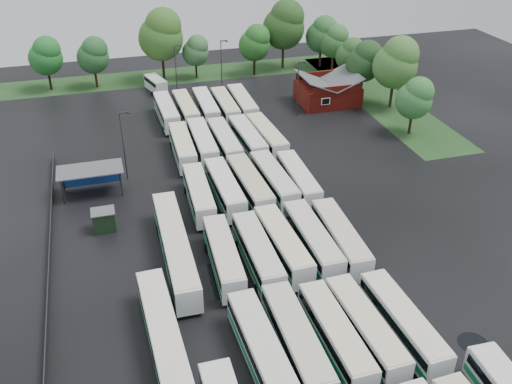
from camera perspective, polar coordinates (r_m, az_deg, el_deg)
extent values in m
plane|color=black|center=(60.73, 1.33, -7.83)|extent=(160.00, 160.00, 0.00)
cube|color=maroon|center=(102.76, 7.16, 9.73)|extent=(10.00, 8.00, 3.40)
cube|color=#4C4F51|center=(100.96, 5.92, 11.00)|extent=(5.07, 8.60, 2.19)
cube|color=#4C4F51|center=(102.85, 8.56, 11.19)|extent=(5.07, 8.60, 2.19)
cube|color=maroon|center=(98.57, 8.13, 10.12)|extent=(9.00, 0.20, 1.20)
cube|color=silver|center=(98.43, 6.98, 8.99)|extent=(1.60, 0.12, 1.20)
cylinder|color=#2D2D30|center=(74.89, -18.79, 0.01)|extent=(0.16, 0.16, 3.40)
cylinder|color=#2D2D30|center=(74.64, -13.33, 0.78)|extent=(0.16, 0.16, 3.40)
cylinder|color=#2D2D30|center=(77.70, -18.78, 1.15)|extent=(0.16, 0.16, 3.40)
cylinder|color=#2D2D30|center=(77.46, -13.51, 1.90)|extent=(0.16, 0.16, 3.40)
cube|color=#4C4F51|center=(75.25, -16.30, 2.16)|extent=(8.20, 4.20, 0.15)
cube|color=navy|center=(77.81, -16.15, 1.57)|extent=(7.60, 0.08, 2.60)
cube|color=black|center=(68.49, -14.96, -2.79)|extent=(2.50, 2.00, 2.50)
cube|color=#4C4F51|center=(67.81, -15.10, -1.86)|extent=(2.70, 2.20, 0.12)
cube|color=#1C3F18|center=(117.64, -7.28, 11.54)|extent=(80.00, 10.00, 0.01)
cube|color=#1C3F18|center=(107.49, 12.09, 9.27)|extent=(10.00, 50.00, 0.01)
cube|color=#2D2D30|center=(65.43, -19.90, -6.12)|extent=(0.10, 50.00, 1.20)
cube|color=silver|center=(49.92, 0.47, -15.31)|extent=(2.93, 12.14, 2.76)
cube|color=black|center=(49.53, 0.47, -14.87)|extent=(2.97, 11.66, 0.88)
cube|color=#0A7F47|center=(50.36, 0.47, -15.80)|extent=(2.97, 11.90, 0.61)
cube|color=beige|center=(48.91, 0.48, -14.14)|extent=(2.81, 11.77, 0.12)
cylinder|color=black|center=(53.53, -0.74, -13.50)|extent=(2.56, 0.96, 0.96)
cube|color=silver|center=(50.48, 4.06, -14.67)|extent=(2.67, 12.49, 2.86)
cube|color=black|center=(50.08, 4.08, -14.21)|extent=(2.73, 11.99, 0.92)
cube|color=#14783D|center=(50.93, 4.03, -15.17)|extent=(2.72, 12.24, 0.63)
cube|color=beige|center=(49.44, 4.12, -13.46)|extent=(2.56, 12.12, 0.12)
cylinder|color=black|center=(54.16, 2.55, -12.88)|extent=(2.65, 1.00, 1.00)
cube|color=silver|center=(51.46, 7.94, -14.03)|extent=(2.67, 11.84, 2.70)
cube|color=black|center=(51.08, 7.98, -13.60)|extent=(2.72, 11.36, 0.86)
cube|color=#027B3C|center=(51.87, 7.89, -14.50)|extent=(2.71, 11.60, 0.59)
cube|color=beige|center=(50.49, 8.05, -12.89)|extent=(2.56, 11.48, 0.12)
cylinder|color=black|center=(50.11, 9.59, -17.99)|extent=(2.51, 0.94, 0.94)
cylinder|color=black|center=(54.86, 6.27, -12.43)|extent=(2.51, 0.94, 0.94)
cube|color=silver|center=(52.50, 10.85, -13.24)|extent=(2.93, 11.94, 2.72)
cube|color=black|center=(52.13, 10.91, -12.80)|extent=(2.97, 11.47, 0.87)
cube|color=#11824B|center=(52.91, 10.79, -13.71)|extent=(2.97, 11.71, 0.60)
cube|color=beige|center=(51.55, 11.01, -12.10)|extent=(2.81, 11.58, 0.12)
cylinder|color=black|center=(51.18, 12.60, -17.09)|extent=(2.52, 0.95, 0.95)
cylinder|color=black|center=(55.87, 9.02, -11.72)|extent=(2.52, 0.95, 0.95)
cube|color=silver|center=(53.68, 14.46, -12.58)|extent=(2.92, 12.03, 2.74)
cube|color=black|center=(53.32, 14.53, -12.15)|extent=(2.96, 11.56, 0.88)
cube|color=#0A8047|center=(54.08, 14.38, -13.05)|extent=(2.96, 11.79, 0.60)
cube|color=beige|center=(52.74, 14.66, -11.45)|extent=(2.81, 11.67, 0.12)
cylinder|color=black|center=(52.40, 16.33, -16.33)|extent=(2.54, 0.96, 0.96)
cylinder|color=black|center=(56.97, 12.42, -11.14)|extent=(2.54, 0.96, 0.96)
cube|color=silver|center=(59.72, -3.26, -6.45)|extent=(3.05, 12.01, 2.73)
cube|color=black|center=(59.39, -3.28, -6.03)|extent=(3.08, 11.54, 0.87)
cube|color=#057E37|center=(60.08, -3.25, -6.90)|extent=(3.09, 11.77, 0.60)
cube|color=beige|center=(58.88, -3.30, -5.35)|extent=(2.93, 11.65, 0.12)
cylinder|color=black|center=(57.65, -2.34, -9.72)|extent=(2.53, 0.95, 0.95)
cylinder|color=black|center=(63.53, -4.02, -5.45)|extent=(2.53, 0.95, 0.95)
cube|color=silver|center=(60.05, 0.17, -6.11)|extent=(2.56, 12.12, 2.78)
cube|color=black|center=(59.72, 0.17, -5.68)|extent=(2.62, 11.64, 0.89)
cube|color=#067336|center=(60.42, 0.17, -6.58)|extent=(2.61, 11.88, 0.61)
cube|color=beige|center=(59.21, 0.17, -4.99)|extent=(2.46, 11.76, 0.12)
cylinder|color=black|center=(57.99, 1.25, -9.40)|extent=(2.57, 0.97, 0.97)
cylinder|color=black|center=(63.89, -0.81, -5.12)|extent=(2.57, 0.97, 0.97)
cube|color=silver|center=(61.27, 2.70, -5.30)|extent=(2.97, 12.29, 2.80)
cube|color=black|center=(60.94, 2.71, -4.87)|extent=(3.02, 11.80, 0.90)
cube|color=#168046|center=(61.63, 2.69, -5.76)|extent=(3.02, 12.05, 0.62)
cube|color=beige|center=(60.43, 2.74, -4.18)|extent=(2.86, 11.92, 0.12)
cylinder|color=black|center=(59.19, 3.88, -8.51)|extent=(2.59, 0.98, 0.98)
cylinder|color=black|center=(65.10, 1.58, -4.37)|extent=(2.59, 0.98, 0.98)
cube|color=silver|center=(62.13, 5.65, -4.82)|extent=(2.60, 12.44, 2.85)
cube|color=black|center=(61.81, 5.68, -4.39)|extent=(2.67, 11.94, 0.91)
cube|color=#068443|center=(62.49, 5.62, -5.29)|extent=(2.66, 12.19, 0.63)
cube|color=beige|center=(61.30, 5.72, -3.69)|extent=(2.50, 12.06, 0.12)
cylinder|color=black|center=(60.06, 6.95, -8.03)|extent=(2.64, 0.99, 0.99)
cylinder|color=black|center=(65.97, 4.35, -3.92)|extent=(2.64, 0.99, 0.99)
cube|color=silver|center=(62.83, 8.42, -4.60)|extent=(3.07, 12.41, 2.82)
cube|color=black|center=(62.51, 8.45, -4.18)|extent=(3.11, 11.92, 0.90)
cube|color=#1B7C4B|center=(63.18, 8.37, -5.06)|extent=(3.11, 12.17, 0.62)
cube|color=beige|center=(62.01, 8.52, -3.49)|extent=(2.95, 12.04, 0.12)
cylinder|color=black|center=(60.83, 9.80, -7.72)|extent=(2.62, 0.99, 0.99)
cylinder|color=black|center=(66.57, 6.98, -3.74)|extent=(2.62, 0.99, 0.99)
cube|color=silver|center=(70.56, -5.73, -0.24)|extent=(2.93, 11.87, 2.70)
cube|color=black|center=(70.29, -5.76, 0.14)|extent=(2.97, 11.40, 0.86)
cube|color=#0E793E|center=(70.87, -5.71, -0.65)|extent=(2.97, 11.63, 0.59)
cube|color=beige|center=(69.86, -5.79, 0.75)|extent=(2.82, 11.51, 0.12)
cylinder|color=black|center=(68.11, -5.06, -2.77)|extent=(2.50, 0.94, 0.94)
cylinder|color=black|center=(74.46, -6.24, 0.29)|extent=(2.50, 0.94, 0.94)
cube|color=silver|center=(71.41, -3.13, 0.33)|extent=(2.71, 12.19, 2.79)
cube|color=black|center=(71.13, -3.14, 0.72)|extent=(2.77, 11.71, 0.89)
cube|color=#1D834B|center=(71.71, -3.12, -0.09)|extent=(2.76, 11.95, 0.61)
cube|color=white|center=(70.69, -3.16, 1.34)|extent=(2.61, 11.83, 0.12)
cylinder|color=black|center=(68.89, -2.35, -2.23)|extent=(2.58, 0.97, 0.97)
cylinder|color=black|center=(75.40, -3.78, 0.84)|extent=(2.58, 0.97, 0.97)
cube|color=silver|center=(71.98, -0.64, 0.68)|extent=(3.06, 12.52, 2.85)
cube|color=black|center=(71.70, -0.64, 1.08)|extent=(3.10, 12.02, 0.91)
cube|color=#027A3E|center=(72.29, -0.63, 0.25)|extent=(3.10, 12.27, 0.63)
cube|color=beige|center=(71.26, -0.64, 1.71)|extent=(2.94, 12.14, 0.12)
cylinder|color=black|center=(69.43, 0.25, -1.90)|extent=(2.64, 0.99, 0.99)
cylinder|color=black|center=(76.02, -1.43, 1.18)|extent=(2.64, 0.99, 0.99)
cube|color=silver|center=(73.07, 1.80, 1.13)|extent=(2.99, 12.35, 2.81)
cube|color=black|center=(72.79, 1.81, 1.52)|extent=(3.03, 11.86, 0.90)
cube|color=#188049|center=(73.37, 1.80, 0.71)|extent=(3.03, 12.11, 0.62)
cube|color=beige|center=(72.37, 1.82, 2.14)|extent=(2.87, 11.98, 0.12)
cylinder|color=black|center=(70.57, 2.75, -1.36)|extent=(2.61, 0.98, 0.98)
cylinder|color=black|center=(77.02, 0.90, 1.59)|extent=(2.61, 0.98, 0.98)
cube|color=silver|center=(73.59, 4.24, 1.23)|extent=(2.75, 11.89, 2.71)
cube|color=black|center=(73.33, 4.26, 1.60)|extent=(2.79, 11.42, 0.87)
cube|color=#057736|center=(73.88, 4.22, 0.82)|extent=(2.79, 11.65, 0.60)
cube|color=silver|center=(72.92, 4.28, 2.19)|extent=(2.64, 11.53, 0.12)
cylinder|color=black|center=(71.23, 5.23, -1.16)|extent=(2.51, 0.95, 0.95)
cylinder|color=black|center=(77.36, 3.26, 1.66)|extent=(2.51, 0.95, 0.95)
cube|color=silver|center=(82.56, -7.35, 4.48)|extent=(2.84, 12.07, 2.75)
cube|color=black|center=(82.32, -7.38, 4.82)|extent=(2.89, 11.59, 0.88)
cube|color=#107A45|center=(82.82, -7.33, 4.10)|extent=(2.89, 11.83, 0.61)
cube|color=beige|center=(81.95, -7.42, 5.38)|extent=(2.73, 11.71, 0.12)
cylinder|color=black|center=(79.78, -6.82, 2.44)|extent=(2.55, 0.96, 0.96)
cylinder|color=black|center=(86.59, -7.72, 4.72)|extent=(2.55, 0.96, 0.96)
cube|color=silver|center=(83.33, -5.36, 4.90)|extent=(2.82, 12.41, 2.83)
cube|color=black|center=(83.09, -5.38, 5.25)|extent=(2.87, 11.92, 0.91)
cube|color=#197244|center=(83.60, -5.34, 4.51)|extent=(2.87, 12.17, 0.62)
cube|color=white|center=(82.71, -5.41, 5.82)|extent=(2.71, 12.04, 0.12)
cylinder|color=black|center=(80.47, -4.75, 2.83)|extent=(2.63, 0.99, 0.99)
cylinder|color=black|center=(87.46, -5.83, 5.13)|extent=(2.63, 0.99, 0.99)
cube|color=silver|center=(83.36, -3.15, 4.98)|extent=(2.66, 12.23, 2.80)
cube|color=black|center=(83.12, -3.16, 5.33)|extent=(2.72, 11.75, 0.90)
cube|color=#1C7F49|center=(83.62, -3.14, 4.60)|extent=(2.71, 11.99, 0.62)
cube|color=beige|center=(82.75, -3.18, 5.89)|extent=(2.56, 11.87, 0.12)
cylinder|color=black|center=(80.57, -2.48, 2.94)|extent=(2.59, 0.98, 0.98)
cylinder|color=black|center=(87.41, -3.72, 5.21)|extent=(2.59, 0.98, 0.98)
cube|color=silver|center=(84.28, -0.85, 5.32)|extent=(2.94, 12.22, 2.78)
cube|color=black|center=(84.05, -0.85, 5.66)|extent=(2.98, 11.73, 0.89)
cube|color=#197442|center=(84.55, -0.85, 4.94)|extent=(2.98, 11.97, 0.61)
cube|color=silver|center=(83.68, -0.86, 6.21)|extent=(2.82, 11.85, 0.12)
cylinder|color=black|center=(81.53, -0.12, 3.32)|extent=(2.58, 0.97, 0.97)
cylinder|color=black|center=(88.28, -1.51, 5.53)|extent=(2.58, 0.97, 0.97)
cube|color=silver|center=(84.98, 1.05, 5.54)|extent=(3.17, 12.33, 2.80)
cube|color=black|center=(84.75, 1.06, 5.89)|extent=(3.21, 11.85, 0.90)
cube|color=#1D7541|center=(85.24, 1.05, 5.17)|extent=(3.21, 12.09, 0.62)
cube|color=beige|center=(84.38, 1.06, 6.44)|extent=(3.05, 11.96, 0.12)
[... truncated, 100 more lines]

